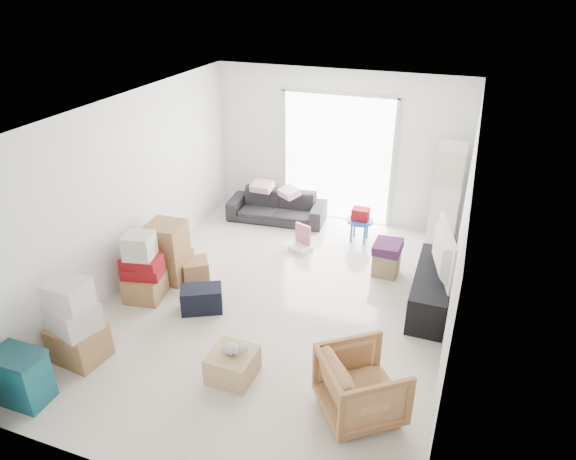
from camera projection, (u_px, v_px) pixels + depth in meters
The scene contains 21 objects.
room_shell at pixel (276, 216), 6.55m from camera, with size 4.98×6.48×3.18m.
sliding_door at pixel (337, 154), 9.09m from camera, with size 2.10×0.04×2.33m.
ac_tower at pixel (446, 194), 8.39m from camera, with size 0.45×0.30×1.75m, color silver.
tv_console at pixel (432, 289), 7.02m from camera, with size 0.48×1.59×0.53m, color black.
television at pixel (435, 267), 6.86m from camera, with size 1.13×0.65×0.15m, color black.
sofa at pixel (277, 202), 9.40m from camera, with size 1.77×0.52×0.69m, color #232428.
pillow_left at pixel (262, 179), 9.34m from camera, with size 0.39×0.31×0.12m, color #E0A3B8.
pillow_right at pixel (289, 184), 9.09m from camera, with size 0.37×0.30×0.13m, color #E0A3B8.
armchair at pixel (362, 383), 5.24m from camera, with size 0.78×0.73×0.80m, color tan.
storage_bins at pixel (21, 377), 5.43m from camera, with size 0.55×0.39×0.63m.
box_stack_a at pixel (75, 325), 5.95m from camera, with size 0.64×0.57×1.07m.
box_stack_b at pixel (143, 271), 7.10m from camera, with size 0.60×0.56×1.00m.
box_stack_c at pixel (168, 252), 7.58m from camera, with size 0.62×0.55×0.90m.
loose_box at pixel (196, 269), 7.68m from camera, with size 0.37×0.37×0.31m, color olive.
duffel_bag at pixel (202, 299), 6.95m from camera, with size 0.55×0.33×0.35m, color black.
ottoman at pixel (386, 263), 7.78m from camera, with size 0.36×0.36×0.36m, color #918954.
blanket at pixel (388, 249), 7.67m from camera, with size 0.40×0.40×0.14m, color #492051.
kids_table at pixel (360, 218), 8.64m from camera, with size 0.46×0.46×0.59m.
toy_walker at pixel (301, 243), 8.48m from camera, with size 0.40×0.38×0.43m.
wood_crate at pixel (233, 365), 5.81m from camera, with size 0.50×0.50×0.33m, color tan.
plush_bunny at pixel (235, 349), 5.70m from camera, with size 0.30×0.17×0.15m.
Camera 1 is at (2.17, -5.50, 4.18)m, focal length 32.00 mm.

